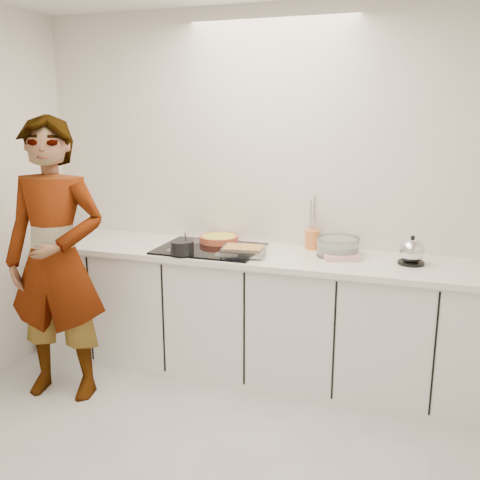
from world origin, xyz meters
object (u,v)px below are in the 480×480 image
(baking_dish, at_px, (244,250))
(tart_dish, at_px, (219,239))
(saucepan, at_px, (182,247))
(utensil_crock, at_px, (312,239))
(mixing_bowl, at_px, (338,247))
(cook, at_px, (56,261))
(hob, at_px, (210,249))
(kettle, at_px, (412,252))

(baking_dish, bearing_deg, tart_dish, 135.33)
(saucepan, distance_m, utensil_crock, 0.94)
(mixing_bowl, bearing_deg, utensil_crock, 144.53)
(saucepan, xyz_separation_m, baking_dish, (0.40, 0.12, -0.01))
(tart_dish, bearing_deg, cook, -134.08)
(mixing_bowl, bearing_deg, hob, -172.81)
(cook, bearing_deg, mixing_bowl, 14.71)
(kettle, height_order, cook, cook)
(saucepan, bearing_deg, baking_dish, 16.39)
(utensil_crock, bearing_deg, hob, -159.47)
(kettle, distance_m, utensil_crock, 0.71)
(saucepan, distance_m, mixing_bowl, 1.06)
(hob, distance_m, kettle, 1.38)
(baking_dish, bearing_deg, saucepan, -163.61)
(mixing_bowl, relative_size, utensil_crock, 2.74)
(baking_dish, height_order, kettle, kettle)
(utensil_crock, distance_m, cook, 1.76)
(baking_dish, bearing_deg, kettle, 8.43)
(hob, bearing_deg, tart_dish, 89.41)
(tart_dish, bearing_deg, baking_dish, -44.67)
(tart_dish, distance_m, mixing_bowl, 0.90)
(tart_dish, distance_m, baking_dish, 0.40)
(hob, distance_m, tart_dish, 0.19)
(baking_dish, distance_m, mixing_bowl, 0.64)
(baking_dish, distance_m, kettle, 1.10)
(hob, xyz_separation_m, kettle, (1.38, 0.06, 0.07))
(saucepan, relative_size, utensil_crock, 1.23)
(mixing_bowl, bearing_deg, kettle, -6.37)
(hob, relative_size, tart_dish, 2.46)
(mixing_bowl, xyz_separation_m, utensil_crock, (-0.20, 0.15, 0.01))
(baking_dish, xyz_separation_m, utensil_crock, (0.40, 0.36, 0.02))
(hob, height_order, cook, cook)
(saucepan, height_order, mixing_bowl, saucepan)
(hob, distance_m, mixing_bowl, 0.91)
(saucepan, relative_size, baking_dish, 0.54)
(cook, bearing_deg, kettle, 8.58)
(kettle, height_order, utensil_crock, kettle)
(baking_dish, bearing_deg, utensil_crock, 41.85)
(hob, height_order, utensil_crock, utensil_crock)
(hob, xyz_separation_m, utensil_crock, (0.69, 0.26, 0.06))
(mixing_bowl, xyz_separation_m, cook, (-1.71, -0.77, -0.04))
(tart_dish, height_order, kettle, kettle)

